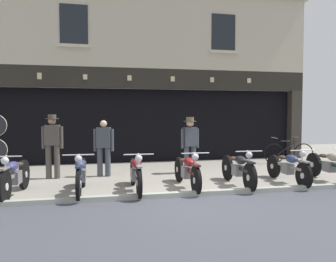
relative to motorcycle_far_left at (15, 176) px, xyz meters
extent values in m
cube|color=gray|center=(3.62, 4.11, -0.47)|extent=(23.82, 10.00, 0.08)
cube|color=#A2A699|center=(3.62, -0.81, -0.42)|extent=(23.82, 0.16, 0.18)
cube|color=black|center=(3.62, 6.41, 0.87)|extent=(10.87, 4.00, 2.60)
cube|color=#332D28|center=(9.31, 4.29, 0.87)|extent=(0.44, 0.36, 2.60)
cube|color=black|center=(3.62, 4.66, 1.00)|extent=(10.40, 0.03, 2.18)
cube|color=black|center=(3.62, 4.23, 2.52)|extent=(11.82, 0.24, 0.70)
cube|color=#C6B789|center=(-0.05, 4.09, 2.52)|extent=(0.14, 0.03, 0.21)
cube|color=#C6B789|center=(1.39, 4.09, 2.52)|extent=(0.14, 0.03, 0.17)
cube|color=#C6B789|center=(2.86, 4.09, 2.52)|extent=(0.14, 0.03, 0.18)
cube|color=#C6B789|center=(4.38, 4.09, 2.52)|extent=(0.14, 0.03, 0.17)
cube|color=#C6B789|center=(5.84, 4.09, 2.52)|extent=(0.14, 0.03, 0.17)
cube|color=#C6B789|center=(7.29, 4.09, 2.52)|extent=(0.14, 0.03, 0.17)
cube|color=#B8AF96|center=(3.62, 4.31, 4.22)|extent=(11.82, 0.40, 2.72)
cube|color=black|center=(1.05, 4.10, 4.22)|extent=(0.90, 0.02, 1.30)
cube|color=#B8AF96|center=(1.05, 4.06, 3.52)|extent=(1.10, 0.12, 0.10)
cube|color=black|center=(6.27, 4.10, 4.22)|extent=(0.90, 0.02, 1.30)
cube|color=#B8AF96|center=(6.27, 4.06, 3.52)|extent=(1.10, 0.12, 0.10)
cylinder|color=black|center=(-0.05, -0.65, -0.10)|extent=(0.12, 0.67, 0.67)
cylinder|color=silver|center=(-0.05, -0.65, -0.10)|extent=(0.11, 0.15, 0.15)
cylinder|color=black|center=(0.06, 0.69, -0.10)|extent=(0.13, 0.67, 0.67)
cylinder|color=silver|center=(0.06, 0.69, -0.10)|extent=(0.12, 0.16, 0.15)
cube|color=gray|center=(0.00, 0.02, 0.02)|extent=(0.17, 1.24, 0.07)
cube|color=slate|center=(0.00, 0.02, -0.05)|extent=(0.22, 0.33, 0.26)
ellipsoid|color=navy|center=(-0.01, -0.14, 0.22)|extent=(0.26, 0.48, 0.20)
ellipsoid|color=#38281E|center=(0.02, 0.26, 0.20)|extent=(0.22, 0.31, 0.10)
cube|color=gray|center=(-0.05, -0.65, 0.26)|extent=(0.13, 0.37, 0.04)
sphere|color=silver|center=(-0.05, -0.59, 0.40)|extent=(0.15, 0.15, 0.15)
cylinder|color=silver|center=(-0.05, -0.59, 0.48)|extent=(0.62, 0.07, 0.02)
cylinder|color=silver|center=(-0.05, -0.61, 0.19)|extent=(0.05, 0.23, 0.62)
cylinder|color=black|center=(1.33, -0.73, -0.09)|extent=(0.10, 0.68, 0.68)
cylinder|color=silver|center=(1.33, -0.73, -0.09)|extent=(0.11, 0.15, 0.15)
cylinder|color=black|center=(1.38, 0.66, -0.09)|extent=(0.11, 0.68, 0.68)
cylinder|color=silver|center=(1.38, 0.66, -0.09)|extent=(0.12, 0.15, 0.15)
cube|color=navy|center=(1.35, -0.03, 0.03)|extent=(0.12, 1.28, 0.07)
cube|color=slate|center=(1.35, -0.03, -0.04)|extent=(0.21, 0.33, 0.26)
ellipsoid|color=navy|center=(1.35, -0.20, 0.23)|extent=(0.24, 0.47, 0.20)
ellipsoid|color=#38281E|center=(1.36, 0.22, 0.21)|extent=(0.21, 0.31, 0.10)
cube|color=navy|center=(1.33, -0.73, 0.26)|extent=(0.11, 0.36, 0.04)
sphere|color=silver|center=(1.33, -0.67, 0.41)|extent=(0.15, 0.15, 0.15)
cylinder|color=silver|center=(1.33, -0.67, 0.49)|extent=(0.62, 0.05, 0.02)
cylinder|color=silver|center=(1.33, -0.69, 0.20)|extent=(0.05, 0.29, 0.60)
cylinder|color=black|center=(2.53, -0.78, -0.11)|extent=(0.09, 0.65, 0.65)
cylinder|color=silver|center=(2.53, -0.78, -0.11)|extent=(0.10, 0.14, 0.14)
cylinder|color=black|center=(2.57, 0.63, -0.11)|extent=(0.10, 0.65, 0.65)
cylinder|color=silver|center=(2.57, 0.63, -0.11)|extent=(0.11, 0.15, 0.14)
cube|color=gray|center=(2.55, -0.07, 0.01)|extent=(0.11, 1.31, 0.07)
cube|color=slate|center=(2.55, -0.07, -0.06)|extent=(0.21, 0.33, 0.26)
ellipsoid|color=maroon|center=(2.54, -0.24, 0.21)|extent=(0.23, 0.47, 0.20)
ellipsoid|color=#38281E|center=(2.55, 0.18, 0.19)|extent=(0.21, 0.31, 0.10)
cube|color=gray|center=(2.53, -0.78, 0.23)|extent=(0.11, 0.36, 0.04)
sphere|color=silver|center=(2.53, -0.72, 0.39)|extent=(0.15, 0.15, 0.15)
cylinder|color=silver|center=(2.53, -0.72, 0.47)|extent=(0.62, 0.04, 0.02)
cylinder|color=silver|center=(2.53, -0.74, 0.18)|extent=(0.04, 0.25, 0.62)
cylinder|color=black|center=(3.76, -0.73, -0.12)|extent=(0.07, 0.62, 0.62)
cylinder|color=silver|center=(3.76, -0.73, -0.12)|extent=(0.10, 0.14, 0.14)
cylinder|color=black|center=(3.75, 0.72, -0.12)|extent=(0.08, 0.62, 0.62)
cylinder|color=silver|center=(3.75, 0.72, -0.12)|extent=(0.11, 0.14, 0.14)
cube|color=#591C1C|center=(3.76, 0.00, 0.00)|extent=(0.08, 1.33, 0.07)
cube|color=slate|center=(3.76, 0.00, -0.07)|extent=(0.20, 0.32, 0.26)
ellipsoid|color=maroon|center=(3.76, -0.18, 0.20)|extent=(0.22, 0.46, 0.20)
ellipsoid|color=#38281E|center=(3.76, 0.26, 0.18)|extent=(0.20, 0.30, 0.10)
cube|color=#591C1C|center=(3.76, -0.73, 0.21)|extent=(0.10, 0.36, 0.04)
sphere|color=silver|center=(3.76, -0.67, 0.38)|extent=(0.15, 0.15, 0.15)
cylinder|color=silver|center=(3.76, -0.67, 0.46)|extent=(0.62, 0.03, 0.02)
cylinder|color=silver|center=(3.76, -0.69, 0.17)|extent=(0.04, 0.27, 0.61)
cylinder|color=black|center=(5.00, -0.74, -0.11)|extent=(0.09, 0.65, 0.65)
cylinder|color=silver|center=(5.00, -0.74, -0.11)|extent=(0.10, 0.15, 0.14)
cylinder|color=black|center=(5.05, 0.66, -0.11)|extent=(0.10, 0.65, 0.65)
cylinder|color=silver|center=(5.05, 0.66, -0.11)|extent=(0.11, 0.15, 0.14)
cube|color=black|center=(5.02, -0.04, 0.01)|extent=(0.11, 1.30, 0.07)
cube|color=slate|center=(5.02, -0.04, -0.06)|extent=(0.21, 0.33, 0.26)
ellipsoid|color=black|center=(5.02, -0.21, 0.21)|extent=(0.24, 0.47, 0.20)
ellipsoid|color=#38281E|center=(5.03, 0.21, 0.19)|extent=(0.21, 0.31, 0.10)
cube|color=black|center=(5.00, -0.74, 0.23)|extent=(0.11, 0.36, 0.04)
sphere|color=silver|center=(5.00, -0.68, 0.39)|extent=(0.15, 0.15, 0.15)
cylinder|color=silver|center=(5.00, -0.68, 0.47)|extent=(0.62, 0.04, 0.02)
cylinder|color=silver|center=(5.00, -0.70, 0.18)|extent=(0.04, 0.24, 0.62)
cylinder|color=black|center=(6.36, -0.73, -0.12)|extent=(0.09, 0.62, 0.62)
cylinder|color=silver|center=(6.36, -0.73, -0.12)|extent=(0.10, 0.14, 0.14)
cylinder|color=black|center=(6.40, 0.70, -0.12)|extent=(0.10, 0.62, 0.62)
cylinder|color=silver|center=(6.40, 0.70, -0.12)|extent=(0.11, 0.14, 0.14)
cube|color=gray|center=(6.38, -0.01, 0.00)|extent=(0.11, 1.31, 0.07)
cube|color=slate|center=(6.38, -0.01, -0.07)|extent=(0.21, 0.33, 0.26)
ellipsoid|color=navy|center=(6.37, -0.19, 0.20)|extent=(0.23, 0.47, 0.20)
ellipsoid|color=#38281E|center=(6.38, 0.24, 0.18)|extent=(0.21, 0.31, 0.10)
cube|color=gray|center=(6.36, -0.73, 0.21)|extent=(0.11, 0.36, 0.04)
sphere|color=silver|center=(6.36, -0.67, 0.38)|extent=(0.15, 0.15, 0.15)
cylinder|color=silver|center=(6.36, -0.67, 0.46)|extent=(0.62, 0.04, 0.02)
cylinder|color=silver|center=(6.36, -0.69, 0.17)|extent=(0.04, 0.29, 0.60)
cylinder|color=black|center=(7.58, 0.63, -0.11)|extent=(0.12, 0.65, 0.65)
cylinder|color=silver|center=(7.58, 0.63, -0.11)|extent=(0.12, 0.15, 0.14)
cube|color=#17331C|center=(7.54, -0.05, 0.01)|extent=(0.15, 1.27, 0.07)
cube|color=slate|center=(7.54, -0.05, -0.06)|extent=(0.22, 0.33, 0.26)
ellipsoid|color=#AC9E8E|center=(7.53, -0.22, 0.21)|extent=(0.25, 0.47, 0.20)
ellipsoid|color=#38281E|center=(7.55, 0.19, 0.19)|extent=(0.22, 0.31, 0.10)
cylinder|color=#47423D|center=(0.67, 1.84, 0.02)|extent=(0.15, 0.15, 0.91)
cylinder|color=#47423D|center=(0.45, 1.87, 0.02)|extent=(0.15, 0.15, 0.91)
cube|color=#47423D|center=(0.56, 1.85, 0.73)|extent=(0.40, 0.26, 0.54)
cube|color=silver|center=(0.58, 1.97, 0.80)|extent=(0.14, 0.03, 0.30)
cube|color=black|center=(0.58, 1.98, 0.78)|extent=(0.05, 0.02, 0.28)
cylinder|color=#47423D|center=(0.80, 1.83, 0.67)|extent=(0.09, 0.09, 0.59)
cylinder|color=#47423D|center=(0.33, 1.88, 0.67)|extent=(0.09, 0.09, 0.59)
sphere|color=#9E7A5B|center=(0.56, 1.85, 1.11)|extent=(0.20, 0.20, 0.20)
cylinder|color=#4C4238|center=(0.56, 1.85, 1.17)|extent=(0.35, 0.35, 0.01)
cylinder|color=#4C4238|center=(0.56, 1.85, 1.22)|extent=(0.21, 0.21, 0.11)
cylinder|color=#3D424C|center=(2.01, 1.88, -0.02)|extent=(0.15, 0.15, 0.82)
cylinder|color=#3D424C|center=(1.80, 1.92, -0.02)|extent=(0.15, 0.15, 0.82)
cube|color=#3D424C|center=(1.91, 1.90, 0.64)|extent=(0.42, 0.29, 0.55)
cube|color=silver|center=(1.93, 2.01, 0.71)|extent=(0.14, 0.05, 0.31)
cube|color=brown|center=(1.93, 2.02, 0.70)|extent=(0.05, 0.02, 0.29)
cylinder|color=#3D424C|center=(2.14, 1.85, 0.57)|extent=(0.09, 0.09, 0.61)
cylinder|color=#3D424C|center=(1.68, 1.95, 0.57)|extent=(0.09, 0.09, 0.61)
sphere|color=beige|center=(1.91, 1.90, 1.02)|extent=(0.19, 0.19, 0.19)
cylinder|color=#3D424C|center=(4.49, 1.89, -0.03)|extent=(0.15, 0.15, 0.80)
cylinder|color=#3D424C|center=(4.27, 1.86, -0.03)|extent=(0.15, 0.15, 0.80)
cube|color=#3D424C|center=(4.38, 1.88, 0.63)|extent=(0.41, 0.27, 0.55)
cube|color=silver|center=(4.36, 1.99, 0.69)|extent=(0.14, 0.04, 0.31)
cube|color=brown|center=(4.36, 2.00, 0.68)|extent=(0.05, 0.02, 0.29)
cylinder|color=#3D424C|center=(4.61, 1.91, 0.58)|extent=(0.09, 0.09, 0.57)
cylinder|color=#3D424C|center=(4.15, 1.85, 0.58)|extent=(0.09, 0.09, 0.57)
sphere|color=tan|center=(4.38, 1.88, 1.02)|extent=(0.22, 0.22, 0.22)
cylinder|color=brown|center=(4.38, 1.88, 1.08)|extent=(0.37, 0.37, 0.01)
cylinder|color=brown|center=(4.38, 1.88, 1.14)|extent=(0.23, 0.23, 0.12)
cube|color=silver|center=(5.49, 4.51, 1.21)|extent=(0.64, 0.02, 0.96)
cube|color=#232328|center=(5.49, 4.49, 1.59)|extent=(0.64, 0.01, 0.20)
torus|color=black|center=(7.73, 3.01, -0.09)|extent=(0.71, 0.12, 0.71)
torus|color=black|center=(8.78, 2.88, -0.09)|extent=(0.71, 0.12, 0.71)
cylinder|color=black|center=(8.15, 2.95, 0.09)|extent=(0.63, 0.11, 0.45)
cylinder|color=black|center=(8.26, 2.94, 0.35)|extent=(0.58, 0.10, 0.03)
cylinder|color=black|center=(8.45, 2.92, 0.21)|extent=(0.08, 0.04, 0.52)
ellipsoid|color=#332319|center=(8.49, 2.91, 0.47)|extent=(0.25, 0.15, 0.06)
cylinder|color=silver|center=(7.73, 3.01, 0.47)|extent=(0.08, 0.50, 0.02)
camera|label=1|loc=(1.61, -7.67, 1.32)|focal=36.57mm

